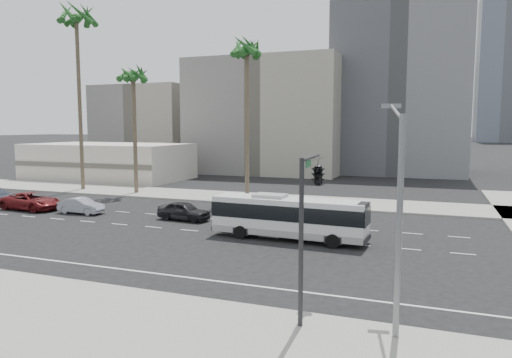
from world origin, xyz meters
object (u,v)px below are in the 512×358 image
at_px(streetlight_corner, 398,206).
at_px(palm_mid, 133,78).
at_px(car_a, 184,211).
at_px(palm_near, 247,53).
at_px(car_b, 81,206).
at_px(city_bus, 289,216).
at_px(car_c, 31,201).
at_px(traffic_signal, 316,179).
at_px(palm_far, 76,22).

relative_size(streetlight_corner, palm_mid, 0.59).
relative_size(car_a, palm_near, 0.27).
distance_m(car_b, streetlight_corner, 31.20).
distance_m(city_bus, car_b, 19.49).
bearing_deg(car_b, palm_near, -42.43).
height_order(car_a, car_c, car_c).
bearing_deg(traffic_signal, city_bus, 109.16).
distance_m(traffic_signal, palm_mid, 36.86).
height_order(palm_mid, palm_far, palm_far).
height_order(car_a, palm_far, palm_far).
distance_m(car_a, traffic_signal, 19.91).
relative_size(streetlight_corner, palm_near, 0.52).
xyz_separation_m(streetlight_corner, palm_mid, (-29.57, 27.12, 8.00)).
distance_m(city_bus, palm_near, 21.24).
relative_size(palm_near, palm_far, 0.76).
xyz_separation_m(car_a, car_b, (-9.63, -0.52, -0.07)).
bearing_deg(palm_far, traffic_signal, -36.77).
xyz_separation_m(car_b, streetlight_corner, (26.91, -15.27, 3.98)).
bearing_deg(traffic_signal, streetlight_corner, -36.31).
distance_m(car_a, palm_near, 17.73).
bearing_deg(palm_near, car_c, -143.96).
relative_size(traffic_signal, palm_near, 0.39).
xyz_separation_m(city_bus, palm_far, (-29.51, 14.94, 17.58)).
bearing_deg(car_c, palm_near, -50.15).
xyz_separation_m(city_bus, car_a, (-9.64, 3.29, -0.80)).
relative_size(traffic_signal, palm_far, 0.30).
height_order(palm_near, palm_mid, palm_near).
height_order(traffic_signal, palm_far, palm_far).
bearing_deg(car_b, car_c, 90.51).
distance_m(city_bus, streetlight_corner, 14.97).
bearing_deg(streetlight_corner, palm_near, 110.51).
bearing_deg(car_a, palm_mid, 52.60).
bearing_deg(palm_mid, car_b, -77.36).
height_order(car_c, palm_near, palm_near).
height_order(streetlight_corner, traffic_signal, streetlight_corner).
height_order(streetlight_corner, palm_far, palm_far).
xyz_separation_m(city_bus, palm_near, (-8.65, 14.44, 12.95)).
xyz_separation_m(car_c, palm_far, (-4.74, 12.23, 18.34)).
relative_size(car_b, palm_far, 0.19).
height_order(car_a, traffic_signal, traffic_signal).
bearing_deg(palm_far, palm_near, -1.36).
bearing_deg(streetlight_corner, city_bus, 110.80).
height_order(city_bus, car_a, city_bus).
bearing_deg(car_c, traffic_signal, -110.30).
xyz_separation_m(car_c, palm_mid, (2.84, 11.91, 11.87)).
distance_m(car_a, streetlight_corner, 23.73).
xyz_separation_m(car_a, car_c, (-15.13, -0.58, 0.04)).
bearing_deg(palm_mid, streetlight_corner, -42.53).
bearing_deg(car_a, streetlight_corner, -127.13).
bearing_deg(palm_near, palm_mid, 179.20).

